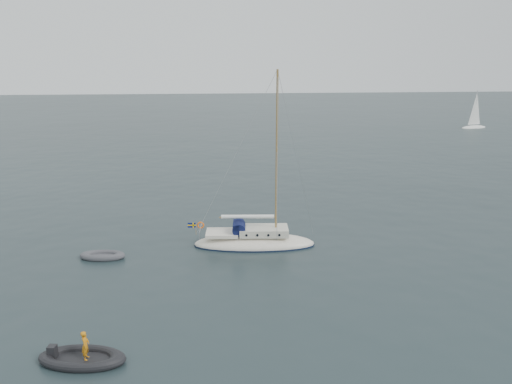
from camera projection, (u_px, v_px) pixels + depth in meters
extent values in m
plane|color=black|center=(274.00, 245.00, 33.20)|extent=(300.00, 300.00, 0.00)
ellipsoid|color=white|center=(254.00, 244.00, 33.11)|extent=(7.96, 2.48, 1.33)
cube|color=silver|center=(264.00, 230.00, 32.94)|extent=(3.19, 1.68, 0.49)
cube|color=white|center=(222.00, 234.00, 32.70)|extent=(2.12, 1.68, 0.22)
cylinder|color=#0E143B|center=(239.00, 228.00, 32.71)|extent=(0.85, 1.46, 0.85)
cube|color=#0E143B|center=(236.00, 225.00, 32.65)|extent=(0.40, 1.46, 0.35)
cylinder|color=olive|center=(276.00, 155.00, 31.70)|extent=(0.13, 0.13, 10.62)
cylinder|color=olive|center=(277.00, 147.00, 31.57)|extent=(0.04, 1.95, 0.04)
cylinder|color=olive|center=(248.00, 217.00, 32.59)|extent=(3.72, 0.09, 0.09)
cylinder|color=white|center=(248.00, 217.00, 32.58)|extent=(3.46, 0.25, 0.25)
cylinder|color=#9C9DA4|center=(200.00, 229.00, 32.46)|extent=(0.04, 1.95, 0.04)
torus|color=orange|center=(200.00, 227.00, 32.97)|extent=(0.48, 0.09, 0.48)
cylinder|color=olive|center=(196.00, 231.00, 32.46)|extent=(0.03, 0.03, 0.80)
cube|color=#09165B|center=(191.00, 227.00, 32.36)|extent=(0.53, 0.02, 0.34)
cube|color=#FEC103|center=(191.00, 227.00, 32.36)|extent=(0.55, 0.03, 0.08)
cube|color=#FEC103|center=(193.00, 227.00, 32.37)|extent=(0.08, 0.03, 0.35)
cylinder|color=black|center=(245.00, 227.00, 33.64)|extent=(0.16, 0.05, 0.16)
cylinder|color=black|center=(248.00, 235.00, 32.01)|extent=(0.16, 0.05, 0.16)
cylinder|color=black|center=(256.00, 227.00, 33.71)|extent=(0.16, 0.05, 0.16)
cylinder|color=black|center=(258.00, 235.00, 32.08)|extent=(0.16, 0.05, 0.16)
cylinder|color=black|center=(266.00, 226.00, 33.78)|extent=(0.16, 0.05, 0.16)
cylinder|color=black|center=(269.00, 235.00, 32.15)|extent=(0.16, 0.05, 0.16)
cylinder|color=black|center=(276.00, 226.00, 33.85)|extent=(0.16, 0.05, 0.16)
cylinder|color=black|center=(280.00, 234.00, 32.22)|extent=(0.16, 0.05, 0.16)
cube|color=#454549|center=(103.00, 256.00, 31.02)|extent=(1.73, 0.71, 0.10)
cube|color=black|center=(82.00, 359.00, 20.39)|extent=(2.27, 0.95, 0.11)
cube|color=black|center=(50.00, 355.00, 20.19)|extent=(0.33, 0.33, 0.57)
imported|color=orange|center=(86.00, 345.00, 20.23)|extent=(0.37, 0.50, 1.25)
ellipsoid|color=white|center=(474.00, 128.00, 89.13)|extent=(5.32, 1.77, 0.89)
cylinder|color=#9C9DA4|center=(476.00, 108.00, 88.22)|extent=(0.09, 0.09, 6.20)
cone|color=white|center=(476.00, 108.00, 88.22)|extent=(2.84, 2.84, 5.76)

